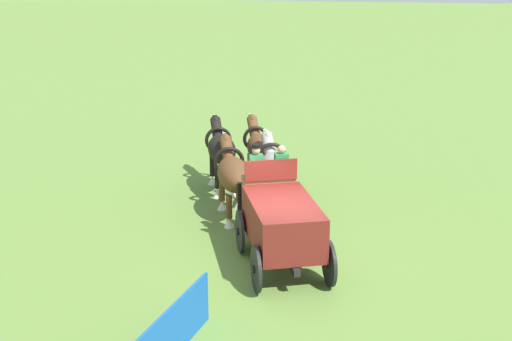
{
  "coord_description": "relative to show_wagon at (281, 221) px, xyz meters",
  "views": [
    {
      "loc": [
        -15.88,
        -2.77,
        7.47
      ],
      "look_at": [
        4.15,
        1.56,
        1.2
      ],
      "focal_mm": 49.15,
      "sensor_mm": 36.0,
      "label": 1
    }
  ],
  "objects": [
    {
      "name": "draft_horse_lead_off",
      "position": [
        6.03,
        1.81,
        0.14
      ],
      "size": [
        3.02,
        1.68,
        2.19
      ],
      "color": "brown",
      "rests_on": "ground"
    },
    {
      "name": "draft_horse_rear_off",
      "position": [
        3.61,
        0.8,
        0.19
      ],
      "size": [
        2.93,
        1.7,
        2.25
      ],
      "color": "#9E998E",
      "rests_on": "ground"
    },
    {
      "name": "sponsor_banner",
      "position": [
        -4.66,
        1.27,
        -0.63
      ],
      "size": [
        3.18,
        0.51,
        1.1
      ],
      "primitive_type": "cube",
      "rotation": [
        0.0,
        0.0,
        -0.14
      ],
      "color": "#1959B2",
      "rests_on": "ground"
    },
    {
      "name": "ground_plane",
      "position": [
        -0.15,
        -0.06,
        -1.18
      ],
      "size": [
        220.0,
        220.0,
        0.0
      ],
      "primitive_type": "plane",
      "color": "olive"
    },
    {
      "name": "show_wagon",
      "position": [
        0.0,
        0.0,
        0.0
      ],
      "size": [
        5.73,
        3.12,
        2.76
      ],
      "color": "maroon",
      "rests_on": "ground"
    },
    {
      "name": "draft_horse_rear_near",
      "position": [
        3.12,
        2.0,
        0.13
      ],
      "size": [
        3.06,
        1.73,
        2.17
      ],
      "color": "brown",
      "rests_on": "ground"
    },
    {
      "name": "draft_horse_lead_near",
      "position": [
        5.53,
        3.01,
        0.17
      ],
      "size": [
        2.88,
        1.64,
        2.22
      ],
      "color": "black",
      "rests_on": "ground"
    }
  ]
}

